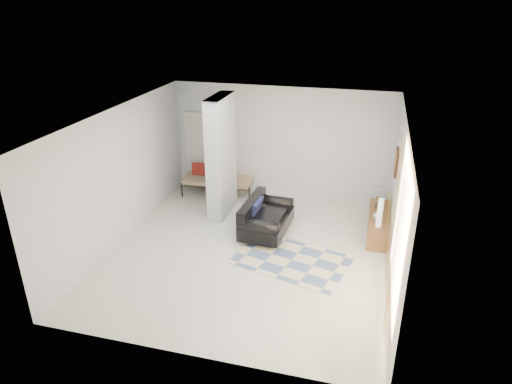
# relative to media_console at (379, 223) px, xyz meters

# --- Properties ---
(floor) EXTENTS (6.00, 6.00, 0.00)m
(floor) POSITION_rel_media_console_xyz_m (-2.52, -1.54, -0.20)
(floor) COLOR silver
(floor) RESTS_ON ground
(ceiling) EXTENTS (6.00, 6.00, 0.00)m
(ceiling) POSITION_rel_media_console_xyz_m (-2.52, -1.54, 2.60)
(ceiling) COLOR white
(ceiling) RESTS_ON wall_back
(wall_back) EXTENTS (6.00, 0.00, 6.00)m
(wall_back) POSITION_rel_media_console_xyz_m (-2.52, 1.46, 1.20)
(wall_back) COLOR silver
(wall_back) RESTS_ON ground
(wall_front) EXTENTS (6.00, 0.00, 6.00)m
(wall_front) POSITION_rel_media_console_xyz_m (-2.52, -4.54, 1.20)
(wall_front) COLOR silver
(wall_front) RESTS_ON ground
(wall_left) EXTENTS (0.00, 6.00, 6.00)m
(wall_left) POSITION_rel_media_console_xyz_m (-5.27, -1.54, 1.20)
(wall_left) COLOR silver
(wall_left) RESTS_ON ground
(wall_right) EXTENTS (0.00, 6.00, 6.00)m
(wall_right) POSITION_rel_media_console_xyz_m (0.23, -1.54, 1.20)
(wall_right) COLOR silver
(wall_right) RESTS_ON ground
(partition_column) EXTENTS (0.35, 1.20, 2.80)m
(partition_column) POSITION_rel_media_console_xyz_m (-3.62, 0.06, 1.20)
(partition_column) COLOR #B6BBBE
(partition_column) RESTS_ON floor
(hallway_door) EXTENTS (0.85, 0.06, 2.04)m
(hallway_door) POSITION_rel_media_console_xyz_m (-4.62, 1.42, 0.82)
(hallway_door) COLOR white
(hallway_door) RESTS_ON floor
(curtain) EXTENTS (0.00, 2.55, 2.55)m
(curtain) POSITION_rel_media_console_xyz_m (0.15, -2.69, 1.25)
(curtain) COLOR #D28A37
(curtain) RESTS_ON wall_right
(wall_art) EXTENTS (0.04, 0.45, 0.55)m
(wall_art) POSITION_rel_media_console_xyz_m (0.20, -0.00, 1.45)
(wall_art) COLOR #36200E
(wall_art) RESTS_ON wall_right
(media_console) EXTENTS (0.45, 1.81, 0.80)m
(media_console) POSITION_rel_media_console_xyz_m (0.00, 0.00, 0.00)
(media_console) COLOR brown
(media_console) RESTS_ON floor
(loveseat) EXTENTS (0.96, 1.56, 0.76)m
(loveseat) POSITION_rel_media_console_xyz_m (-2.42, -0.68, 0.15)
(loveseat) COLOR silver
(loveseat) RESTS_ON floor
(daybed) EXTENTS (1.85, 0.89, 0.77)m
(daybed) POSITION_rel_media_console_xyz_m (-4.09, 1.08, 0.21)
(daybed) COLOR black
(daybed) RESTS_ON floor
(area_rug) EXTENTS (2.43, 1.92, 0.01)m
(area_rug) POSITION_rel_media_console_xyz_m (-1.62, -1.64, -0.20)
(area_rug) COLOR beige
(area_rug) RESTS_ON floor
(cylinder_lamp) EXTENTS (0.11, 0.11, 0.63)m
(cylinder_lamp) POSITION_rel_media_console_xyz_m (-0.02, -0.52, 0.51)
(cylinder_lamp) COLOR white
(cylinder_lamp) RESTS_ON media_console
(bronze_figurine) EXTENTS (0.14, 0.14, 0.27)m
(bronze_figurine) POSITION_rel_media_console_xyz_m (-0.05, 0.43, 0.33)
(bronze_figurine) COLOR #332317
(bronze_figurine) RESTS_ON media_console
(vase) EXTENTS (0.21, 0.21, 0.20)m
(vase) POSITION_rel_media_console_xyz_m (-0.05, -0.17, 0.29)
(vase) COLOR silver
(vase) RESTS_ON media_console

